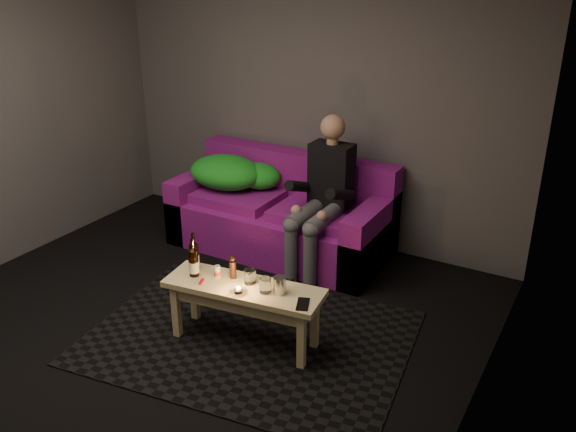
# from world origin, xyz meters

# --- Properties ---
(floor) EXTENTS (4.50, 4.50, 0.00)m
(floor) POSITION_xyz_m (0.00, 0.00, 0.00)
(floor) COLOR black
(floor) RESTS_ON ground
(room) EXTENTS (4.50, 4.50, 4.50)m
(room) POSITION_xyz_m (0.00, 0.47, 1.64)
(room) COLOR silver
(room) RESTS_ON ground
(rug) EXTENTS (2.37, 1.86, 0.01)m
(rug) POSITION_xyz_m (0.48, 0.44, 0.00)
(rug) COLOR black
(rug) RESTS_ON floor
(sofa) EXTENTS (1.94, 0.87, 0.84)m
(sofa) POSITION_xyz_m (-0.05, 1.82, 0.30)
(sofa) COLOR #650D5F
(sofa) RESTS_ON floor
(green_blanket) EXTENTS (0.85, 0.58, 0.29)m
(green_blanket) POSITION_xyz_m (-0.59, 1.81, 0.63)
(green_blanket) COLOR #18851F
(green_blanket) RESTS_ON sofa
(person) EXTENTS (0.35, 0.81, 1.30)m
(person) POSITION_xyz_m (0.42, 1.66, 0.67)
(person) COLOR black
(person) RESTS_ON sofa
(coffee_table) EXTENTS (1.13, 0.49, 0.45)m
(coffee_table) POSITION_xyz_m (0.48, 0.39, 0.37)
(coffee_table) COLOR tan
(coffee_table) RESTS_ON rug
(beer_bottle_a) EXTENTS (0.07, 0.07, 0.27)m
(beer_bottle_a) POSITION_xyz_m (0.05, 0.42, 0.55)
(beer_bottle_a) COLOR black
(beer_bottle_a) RESTS_ON coffee_table
(beer_bottle_b) EXTENTS (0.07, 0.07, 0.28)m
(beer_bottle_b) POSITION_xyz_m (0.11, 0.34, 0.55)
(beer_bottle_b) COLOR black
(beer_bottle_b) RESTS_ON coffee_table
(salt_shaker) EXTENTS (0.05, 0.05, 0.09)m
(salt_shaker) POSITION_xyz_m (0.26, 0.40, 0.49)
(salt_shaker) COLOR silver
(salt_shaker) RESTS_ON coffee_table
(pepper_mill) EXTENTS (0.06, 0.06, 0.13)m
(pepper_mill) POSITION_xyz_m (0.36, 0.44, 0.51)
(pepper_mill) COLOR black
(pepper_mill) RESTS_ON coffee_table
(tumbler_back) EXTENTS (0.10, 0.10, 0.10)m
(tumbler_back) POSITION_xyz_m (0.50, 0.44, 0.50)
(tumbler_back) COLOR white
(tumbler_back) RESTS_ON coffee_table
(tealight) EXTENTS (0.06, 0.06, 0.04)m
(tealight) POSITION_xyz_m (0.50, 0.30, 0.47)
(tealight) COLOR white
(tealight) RESTS_ON coffee_table
(tumbler_front) EXTENTS (0.10, 0.10, 0.10)m
(tumbler_front) POSITION_xyz_m (0.65, 0.39, 0.50)
(tumbler_front) COLOR white
(tumbler_front) RESTS_ON coffee_table
(steel_cup) EXTENTS (0.09, 0.09, 0.12)m
(steel_cup) POSITION_xyz_m (0.74, 0.43, 0.50)
(steel_cup) COLOR #B9BAC0
(steel_cup) RESTS_ON coffee_table
(smartphone) EXTENTS (0.13, 0.17, 0.01)m
(smartphone) POSITION_xyz_m (0.94, 0.38, 0.45)
(smartphone) COLOR black
(smartphone) RESTS_ON coffee_table
(red_lighter) EXTENTS (0.04, 0.07, 0.01)m
(red_lighter) POSITION_xyz_m (0.21, 0.29, 0.45)
(red_lighter) COLOR red
(red_lighter) RESTS_ON coffee_table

